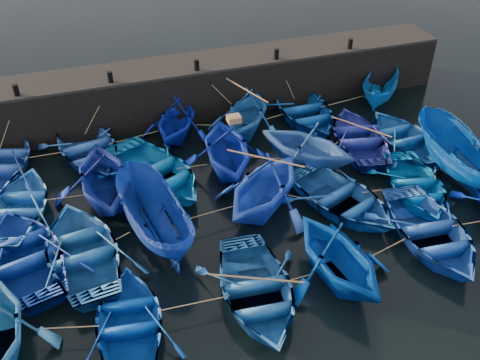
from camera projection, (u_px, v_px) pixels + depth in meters
name	position (u px, v px, depth m)	size (l,w,h in m)	color
ground	(268.00, 246.00, 19.33)	(120.00, 120.00, 0.00)	black
quay_wall	(194.00, 88.00, 26.57)	(26.00, 2.50, 2.50)	black
quay_top	(192.00, 64.00, 25.79)	(26.00, 2.50, 0.12)	black
bollard_0	(16.00, 90.00, 22.89)	(0.24, 0.24, 0.50)	black
bollard_1	(110.00, 77.00, 23.90)	(0.24, 0.24, 0.50)	black
bollard_2	(197.00, 65.00, 24.92)	(0.24, 0.24, 0.50)	black
bollard_3	(276.00, 54.00, 25.93)	(0.24, 0.24, 0.50)	black
bollard_4	(350.00, 44.00, 26.94)	(0.24, 0.24, 0.50)	black
boat_1	(87.00, 148.00, 23.50)	(3.69, 5.15, 1.07)	blue
boat_2	(176.00, 119.00, 24.58)	(3.32, 3.85, 2.03)	#071B9C
boat_3	(246.00, 112.00, 24.90)	(3.65, 4.23, 2.23)	#1B5DAC
boat_4	(304.00, 110.00, 26.21)	(3.74, 5.22, 1.08)	navy
boat_5	(380.00, 88.00, 27.46)	(1.61, 4.27, 1.65)	#0B5DAC
boat_6	(19.00, 206.00, 20.35)	(3.38, 4.73, 0.98)	blue
boat_7	(104.00, 176.00, 20.62)	(4.10, 4.76, 2.50)	navy
boat_8	(155.00, 172.00, 21.98)	(3.95, 5.52, 1.15)	blue
boat_9	(227.00, 148.00, 22.32)	(3.94, 4.57, 2.41)	#0C25A3
boat_10	(307.00, 144.00, 22.66)	(3.71, 4.30, 2.26)	#2552A1
boat_11	(359.00, 137.00, 24.31)	(3.51, 4.90, 1.02)	navy
boat_12	(404.00, 137.00, 24.37)	(3.31, 4.63, 0.96)	#16569E
boat_13	(25.00, 254.00, 18.24)	(3.68, 5.14, 1.07)	navy
boat_14	(82.00, 249.00, 18.41)	(3.71, 5.18, 1.07)	#1B5793
boat_15	(154.00, 218.00, 19.07)	(1.92, 5.09, 1.97)	navy
boat_16	(264.00, 185.00, 20.21)	(3.98, 4.61, 2.43)	blue
boat_17	(342.00, 198.00, 20.72)	(3.58, 5.01, 1.04)	#13488A
boat_18	(415.00, 185.00, 21.47)	(3.24, 4.53, 0.94)	#0365BC
boat_19	(457.00, 156.00, 22.14)	(2.00, 5.30, 2.05)	#003C8D
boat_21	(130.00, 320.00, 16.09)	(3.09, 4.32, 0.90)	#053DA4
boat_22	(256.00, 290.00, 16.97)	(3.50, 4.89, 1.01)	#1C5A97
boat_23	(338.00, 255.00, 17.34)	(3.72, 4.31, 2.27)	#003793
boat_24	(431.00, 232.00, 19.14)	(3.66, 5.12, 1.06)	#1A4AAB
wooden_crate	(234.00, 119.00, 21.60)	(0.54, 0.44, 0.26)	olive
mooring_ropes	(228.00, 153.00, 22.62)	(18.55, 11.81, 2.10)	tan
loose_oars	(285.00, 153.00, 21.08)	(9.83, 11.95, 1.47)	#99724C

